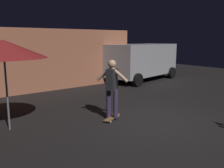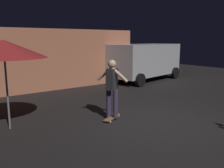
{
  "view_description": "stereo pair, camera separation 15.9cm",
  "coord_description": "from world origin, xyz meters",
  "px_view_note": "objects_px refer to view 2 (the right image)",
  "views": [
    {
      "loc": [
        -4.99,
        -4.42,
        2.31
      ],
      "look_at": [
        -0.78,
        0.94,
        1.05
      ],
      "focal_mm": 39.05,
      "sensor_mm": 36.0,
      "label": 1
    },
    {
      "loc": [
        -4.86,
        -4.52,
        2.31
      ],
      "look_at": [
        -0.78,
        0.94,
        1.05
      ],
      "focal_mm": 39.05,
      "sensor_mm": 36.0,
      "label": 2
    }
  ],
  "objects_px": {
    "parked_van": "(145,60)",
    "skater": "(112,84)",
    "patio_umbrella": "(4,49)",
    "skateboard_ridden": "(112,117)"
  },
  "relations": [
    {
      "from": "parked_van",
      "to": "skater",
      "type": "relative_size",
      "value": 2.92
    },
    {
      "from": "patio_umbrella",
      "to": "skateboard_ridden",
      "type": "height_order",
      "value": "patio_umbrella"
    },
    {
      "from": "patio_umbrella",
      "to": "skateboard_ridden",
      "type": "distance_m",
      "value": 3.43
    },
    {
      "from": "parked_van",
      "to": "skater",
      "type": "height_order",
      "value": "parked_van"
    },
    {
      "from": "parked_van",
      "to": "patio_umbrella",
      "type": "relative_size",
      "value": 2.12
    },
    {
      "from": "parked_van",
      "to": "skater",
      "type": "distance_m",
      "value": 7.16
    },
    {
      "from": "skater",
      "to": "skateboard_ridden",
      "type": "bearing_deg",
      "value": -90.0
    },
    {
      "from": "parked_van",
      "to": "skater",
      "type": "bearing_deg",
      "value": -141.68
    },
    {
      "from": "parked_van",
      "to": "skater",
      "type": "xyz_separation_m",
      "value": [
        -5.62,
        -4.44,
        -0.12
      ]
    },
    {
      "from": "parked_van",
      "to": "skateboard_ridden",
      "type": "distance_m",
      "value": 7.25
    }
  ]
}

